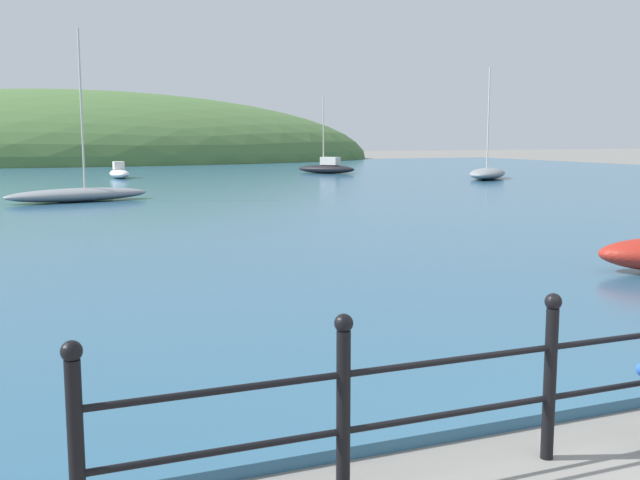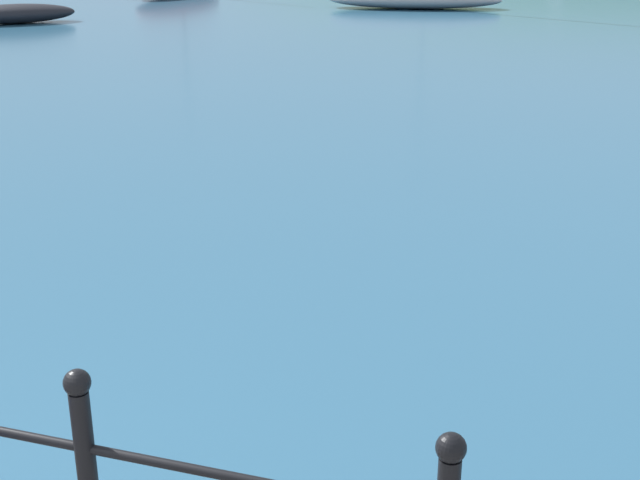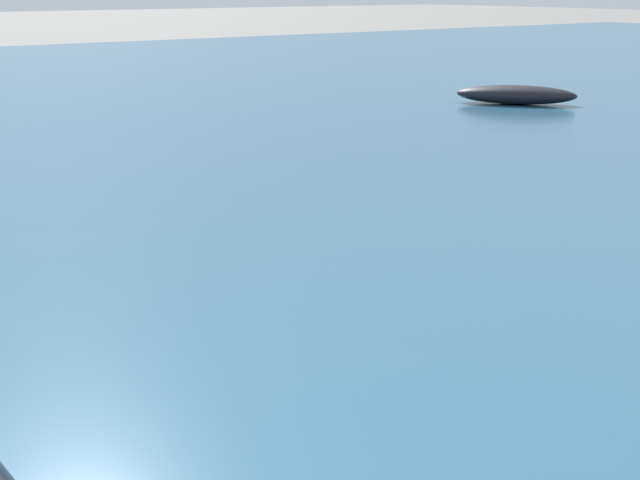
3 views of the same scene
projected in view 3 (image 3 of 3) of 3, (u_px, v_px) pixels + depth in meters
The scene contains 1 object.
boat_far_left at pixel (516, 95), 21.86m from camera, with size 2.85×2.51×0.46m.
Camera 3 is at (3.78, 0.62, 2.93)m, focal length 50.00 mm.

